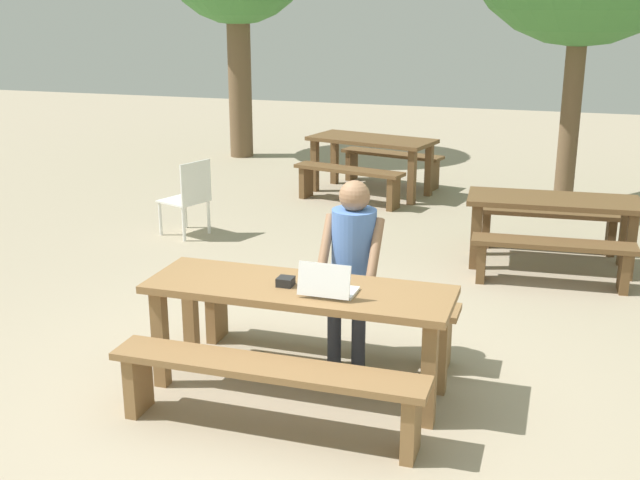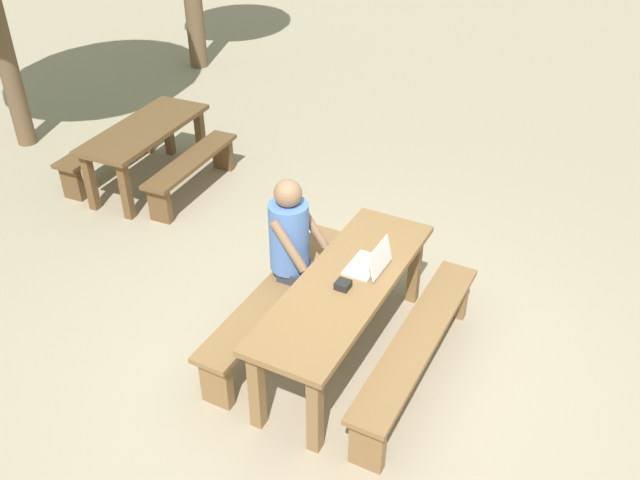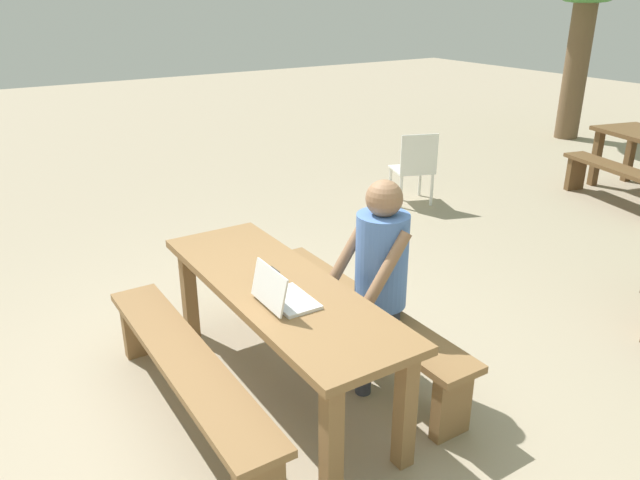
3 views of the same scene
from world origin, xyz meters
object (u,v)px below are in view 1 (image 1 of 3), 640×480
(laptop, at_px, (328,286))
(person_seated, at_px, (353,257))
(picnic_table_front, at_px, (299,303))
(small_pouch, at_px, (286,282))
(picnic_table_rear, at_px, (553,210))
(plastic_chair, at_px, (189,197))
(picnic_table_mid, at_px, (372,147))

(laptop, distance_m, person_seated, 0.67)
(person_seated, bearing_deg, picnic_table_front, -110.41)
(picnic_table_front, distance_m, laptop, 0.30)
(small_pouch, relative_size, picnic_table_rear, 0.06)
(small_pouch, bearing_deg, laptop, -14.12)
(plastic_chair, bearing_deg, small_pouch, 56.16)
(plastic_chair, relative_size, picnic_table_mid, 0.48)
(laptop, bearing_deg, person_seated, -87.99)
(small_pouch, relative_size, picnic_table_mid, 0.06)
(person_seated, xyz_separation_m, picnic_table_rear, (1.32, 2.62, -0.21))
(person_seated, bearing_deg, picnic_table_mid, 102.29)
(laptop, height_order, person_seated, person_seated)
(picnic_table_mid, bearing_deg, laptop, -65.54)
(picnic_table_front, bearing_deg, picnic_table_mid, 99.00)
(laptop, bearing_deg, small_pouch, -13.48)
(laptop, distance_m, picnic_table_mid, 5.89)
(picnic_table_front, height_order, person_seated, person_seated)
(picnic_table_rear, bearing_deg, plastic_chair, 177.51)
(picnic_table_rear, bearing_deg, picnic_table_front, -119.40)
(laptop, height_order, picnic_table_mid, laptop)
(picnic_table_mid, distance_m, picnic_table_rear, 3.48)
(picnic_table_mid, bearing_deg, picnic_table_front, -67.59)
(plastic_chair, height_order, picnic_table_rear, plastic_chair)
(person_seated, bearing_deg, laptop, -88.64)
(picnic_table_front, relative_size, person_seated, 1.52)
(picnic_table_front, relative_size, picnic_table_rear, 1.22)
(plastic_chair, bearing_deg, picnic_table_rear, 111.44)
(picnic_table_front, distance_m, picnic_table_rear, 3.54)
(picnic_table_front, height_order, picnic_table_rear, picnic_table_front)
(laptop, height_order, picnic_table_rear, laptop)
(small_pouch, height_order, person_seated, person_seated)
(picnic_table_front, xyz_separation_m, picnic_table_rear, (1.53, 3.19, -0.05))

